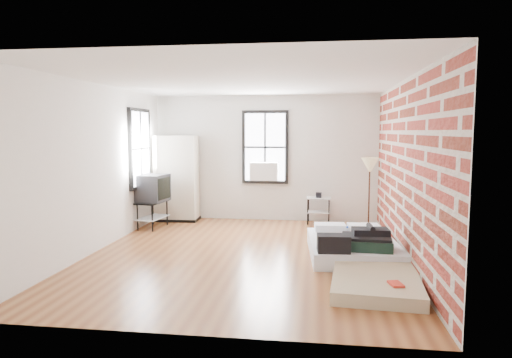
# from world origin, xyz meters

# --- Properties ---
(ground) EXTENTS (6.00, 6.00, 0.00)m
(ground) POSITION_xyz_m (0.00, 0.00, 0.00)
(ground) COLOR brown
(ground) RESTS_ON ground
(room_shell) EXTENTS (5.02, 6.02, 2.80)m
(room_shell) POSITION_xyz_m (0.23, 0.36, 1.74)
(room_shell) COLOR silver
(room_shell) RESTS_ON ground
(mattress_main) EXTENTS (1.50, 1.96, 0.60)m
(mattress_main) POSITION_xyz_m (1.75, 0.17, 0.16)
(mattress_main) COLOR white
(mattress_main) RESTS_ON ground
(mattress_bare) EXTENTS (1.26, 2.15, 0.45)m
(mattress_bare) POSITION_xyz_m (1.94, -0.90, 0.13)
(mattress_bare) COLOR tan
(mattress_bare) RESTS_ON ground
(wardrobe) EXTENTS (0.98, 0.58, 1.91)m
(wardrobe) POSITION_xyz_m (-1.96, 2.65, 0.95)
(wardrobe) COLOR black
(wardrobe) RESTS_ON ground
(side_table) EXTENTS (0.53, 0.43, 0.68)m
(side_table) POSITION_xyz_m (1.20, 2.72, 0.46)
(side_table) COLOR black
(side_table) RESTS_ON ground
(floor_lamp) EXTENTS (0.32, 0.32, 1.51)m
(floor_lamp) POSITION_xyz_m (2.15, 1.62, 1.28)
(floor_lamp) COLOR black
(floor_lamp) RESTS_ON ground
(tv_stand) EXTENTS (0.63, 0.84, 1.12)m
(tv_stand) POSITION_xyz_m (-2.21, 1.79, 0.80)
(tv_stand) COLOR black
(tv_stand) RESTS_ON ground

